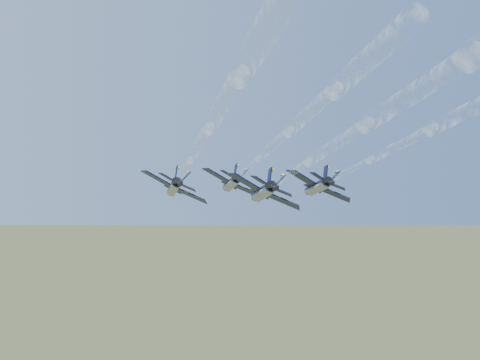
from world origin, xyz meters
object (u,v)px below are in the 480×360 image
jet_lead (231,183)px  jet_slot (263,192)px  jet_left (174,187)px  jet_right (317,186)px

jet_lead → jet_slot: same height
jet_lead → jet_slot: size_ratio=1.00×
jet_left → jet_slot: bearing=-47.6°
jet_slot → jet_right: bearing=50.3°
jet_left → jet_right: 22.83m
jet_lead → jet_left: bearing=-130.1°
jet_lead → jet_right: bearing=-44.7°
jet_left → jet_slot: size_ratio=1.00×
jet_lead → jet_left: (-14.28, -7.42, 0.00)m
jet_lead → jet_right: size_ratio=1.00×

